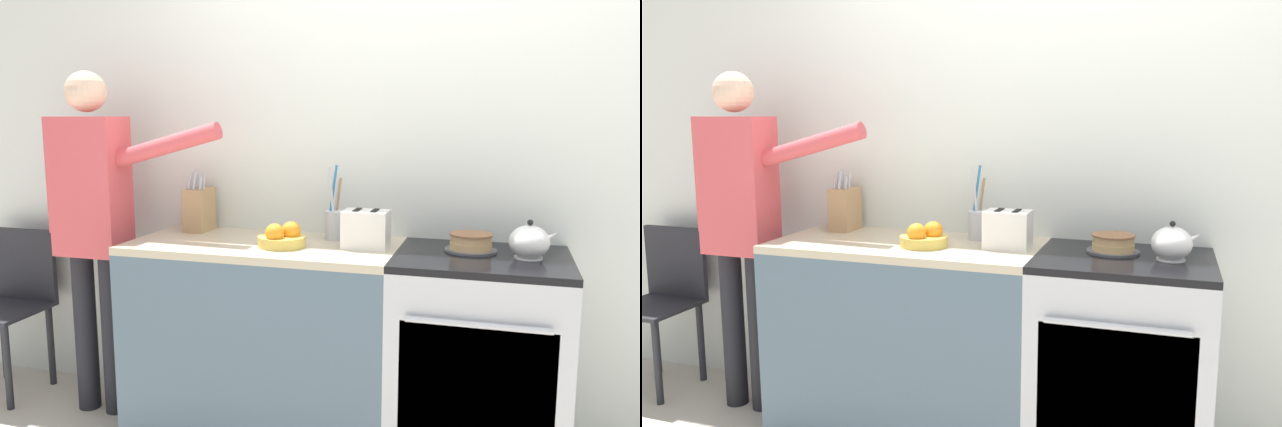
# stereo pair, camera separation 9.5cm
# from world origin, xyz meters

# --- Properties ---
(wall_back) EXTENTS (8.00, 0.04, 2.60)m
(wall_back) POSITION_xyz_m (0.00, 0.62, 1.30)
(wall_back) COLOR silver
(wall_back) RESTS_ON ground_plane
(counter_cabinet) EXTENTS (1.22, 0.60, 0.92)m
(counter_cabinet) POSITION_xyz_m (-0.66, 0.30, 0.46)
(counter_cabinet) COLOR #4C6070
(counter_cabinet) RESTS_ON ground_plane
(stove_range) EXTENTS (0.71, 0.63, 0.92)m
(stove_range) POSITION_xyz_m (0.31, 0.30, 0.46)
(stove_range) COLOR #B7BABF
(stove_range) RESTS_ON ground_plane
(layer_cake) EXTENTS (0.22, 0.22, 0.08)m
(layer_cake) POSITION_xyz_m (0.25, 0.37, 0.96)
(layer_cake) COLOR #4C4C51
(layer_cake) RESTS_ON stove_range
(tea_kettle) EXTENTS (0.20, 0.16, 0.16)m
(tea_kettle) POSITION_xyz_m (0.49, 0.30, 0.99)
(tea_kettle) COLOR white
(tea_kettle) RESTS_ON stove_range
(knife_block) EXTENTS (0.10, 0.17, 0.31)m
(knife_block) POSITION_xyz_m (-1.08, 0.48, 1.03)
(knife_block) COLOR tan
(knife_block) RESTS_ON counter_cabinet
(utensil_crock) EXTENTS (0.10, 0.10, 0.34)m
(utensil_crock) POSITION_xyz_m (-0.37, 0.46, 1.00)
(utensil_crock) COLOR #B7BABF
(utensil_crock) RESTS_ON counter_cabinet
(fruit_bowl) EXTENTS (0.21, 0.21, 0.11)m
(fruit_bowl) POSITION_xyz_m (-0.55, 0.23, 0.96)
(fruit_bowl) COLOR gold
(fruit_bowl) RESTS_ON counter_cabinet
(toaster) EXTENTS (0.21, 0.14, 0.17)m
(toaster) POSITION_xyz_m (-0.19, 0.31, 1.01)
(toaster) COLOR silver
(toaster) RESTS_ON counter_cabinet
(person_baker) EXTENTS (0.95, 0.20, 1.71)m
(person_baker) POSITION_xyz_m (-1.54, 0.28, 1.02)
(person_baker) COLOR black
(person_baker) RESTS_ON ground_plane
(dining_chair) EXTENTS (0.40, 0.40, 0.88)m
(dining_chair) POSITION_xyz_m (-2.17, 0.38, 0.51)
(dining_chair) COLOR #232328
(dining_chair) RESTS_ON ground_plane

